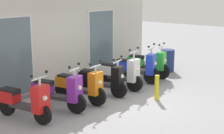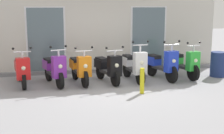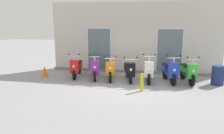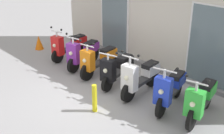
# 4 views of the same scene
# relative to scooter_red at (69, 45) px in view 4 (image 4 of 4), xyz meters

# --- Properties ---
(ground_plane) EXTENTS (40.00, 40.00, 0.00)m
(ground_plane) POSITION_rel_scooter_red_xyz_m (2.57, -0.97, -0.47)
(ground_plane) COLOR #939399
(storefront_facade) EXTENTS (8.74, 0.50, 3.62)m
(storefront_facade) POSITION_rel_scooter_red_xyz_m (2.57, 1.61, 1.28)
(storefront_facade) COLOR beige
(storefront_facade) RESTS_ON ground_plane
(scooter_red) EXTENTS (0.61, 1.62, 1.22)m
(scooter_red) POSITION_rel_scooter_red_xyz_m (0.00, 0.00, 0.00)
(scooter_red) COLOR black
(scooter_red) RESTS_ON ground_plane
(scooter_purple) EXTENTS (0.72, 1.56, 1.24)m
(scooter_purple) POSITION_rel_scooter_red_xyz_m (0.94, -0.13, 0.01)
(scooter_purple) COLOR black
(scooter_purple) RESTS_ON ground_plane
(scooter_orange) EXTENTS (0.62, 1.63, 1.20)m
(scooter_orange) POSITION_rel_scooter_red_xyz_m (1.71, -0.13, 0.01)
(scooter_orange) COLOR black
(scooter_orange) RESTS_ON ground_plane
(scooter_black) EXTENTS (0.74, 1.52, 1.18)m
(scooter_black) POSITION_rel_scooter_red_xyz_m (2.56, -0.19, 0.01)
(scooter_black) COLOR black
(scooter_black) RESTS_ON ground_plane
(scooter_white) EXTENTS (0.56, 1.62, 1.33)m
(scooter_white) POSITION_rel_scooter_red_xyz_m (3.40, -0.16, 0.03)
(scooter_white) COLOR black
(scooter_white) RESTS_ON ground_plane
(scooter_blue) EXTENTS (0.76, 1.61, 1.31)m
(scooter_blue) POSITION_rel_scooter_red_xyz_m (4.33, -0.14, 0.04)
(scooter_blue) COLOR black
(scooter_blue) RESTS_ON ground_plane
(scooter_green) EXTENTS (0.66, 1.59, 1.24)m
(scooter_green) POSITION_rel_scooter_red_xyz_m (5.11, -0.05, 0.02)
(scooter_green) COLOR black
(scooter_green) RESTS_ON ground_plane
(traffic_cone) EXTENTS (0.32, 0.32, 0.52)m
(traffic_cone) POSITION_rel_scooter_red_xyz_m (-1.54, -0.29, -0.21)
(traffic_cone) COLOR orange
(traffic_cone) RESTS_ON ground_plane
(curb_bollard) EXTENTS (0.12, 0.12, 0.70)m
(curb_bollard) POSITION_rel_scooter_red_xyz_m (3.23, -1.59, -0.12)
(curb_bollard) COLOR yellow
(curb_bollard) RESTS_ON ground_plane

